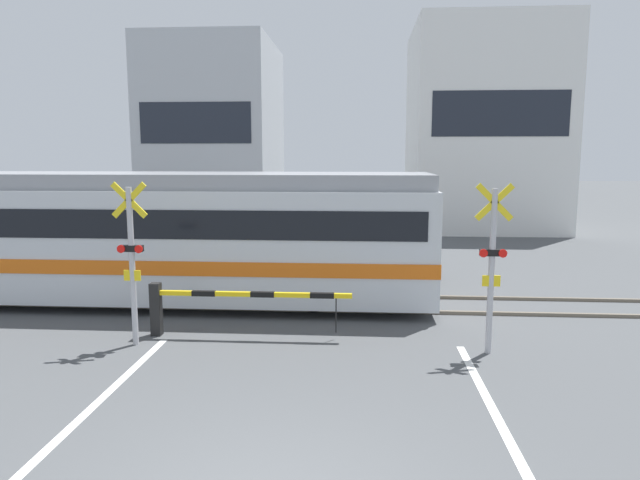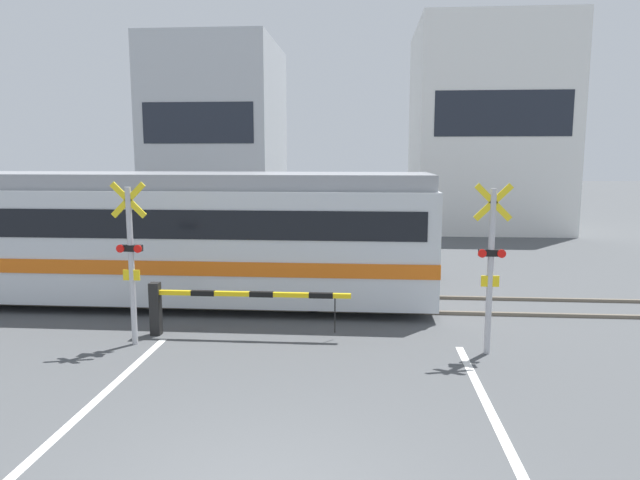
{
  "view_description": "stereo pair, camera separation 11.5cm",
  "coord_description": "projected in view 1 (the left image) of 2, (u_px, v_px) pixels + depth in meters",
  "views": [
    {
      "loc": [
        0.95,
        -5.14,
        3.59
      ],
      "look_at": [
        0.0,
        8.29,
        1.6
      ],
      "focal_mm": 32.0,
      "sensor_mm": 36.0,
      "label": 1
    },
    {
      "loc": [
        1.07,
        -5.13,
        3.59
      ],
      "look_at": [
        0.0,
        8.29,
        1.6
      ],
      "focal_mm": 32.0,
      "sensor_mm": 36.0,
      "label": 2
    }
  ],
  "objects": [
    {
      "name": "building_left_of_street",
      "position": [
        216.0,
        136.0,
        29.32
      ],
      "size": [
        6.07,
        7.35,
        9.21
      ],
      "color": "#B2B7BC",
      "rests_on": "ground_plane"
    },
    {
      "name": "commuter_train",
      "position": [
        132.0,
        233.0,
        14.03
      ],
      "size": [
        14.71,
        3.03,
        3.18
      ],
      "color": "silver",
      "rests_on": "ground_plane"
    },
    {
      "name": "crossing_barrier_far",
      "position": [
        397.0,
        255.0,
        16.75
      ],
      "size": [
        4.04,
        0.2,
        1.07
      ],
      "color": "black",
      "rests_on": "ground_plane"
    },
    {
      "name": "rail_track_near",
      "position": [
        318.0,
        310.0,
        13.24
      ],
      "size": [
        50.0,
        0.1,
        0.08
      ],
      "color": "#6B6051",
      "rests_on": "ground_plane"
    },
    {
      "name": "crossing_barrier_near",
      "position": [
        208.0,
        302.0,
        11.35
      ],
      "size": [
        4.04,
        0.2,
        1.07
      ],
      "color": "black",
      "rests_on": "ground_plane"
    },
    {
      "name": "road_stripe_left",
      "position": [
        25.0,
        470.0,
        6.57
      ],
      "size": [
        0.14,
        9.43,
        0.01
      ],
      "color": "white",
      "rests_on": "ground_plane"
    },
    {
      "name": "crossing_signal_left",
      "position": [
        132.0,
        256.0,
        10.7
      ],
      "size": [
        0.68,
        0.15,
        3.12
      ],
      "color": "#B2B2B7",
      "rests_on": "ground_plane"
    },
    {
      "name": "rail_track_far",
      "position": [
        322.0,
        295.0,
        14.66
      ],
      "size": [
        50.0,
        0.1,
        0.08
      ],
      "color": "#6B6051",
      "rests_on": "ground_plane"
    },
    {
      "name": "pedestrian",
      "position": [
        337.0,
        234.0,
        19.72
      ],
      "size": [
        0.38,
        0.22,
        1.57
      ],
      "color": "brown",
      "rests_on": "ground_plane"
    },
    {
      "name": "building_right_of_street",
      "position": [
        482.0,
        129.0,
        28.33
      ],
      "size": [
        6.99,
        7.35,
        9.83
      ],
      "color": "white",
      "rests_on": "ground_plane"
    },
    {
      "name": "crossing_signal_right",
      "position": [
        492.0,
        261.0,
        10.24
      ],
      "size": [
        0.68,
        0.15,
        3.12
      ],
      "color": "#B2B2B7",
      "rests_on": "ground_plane"
    }
  ]
}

